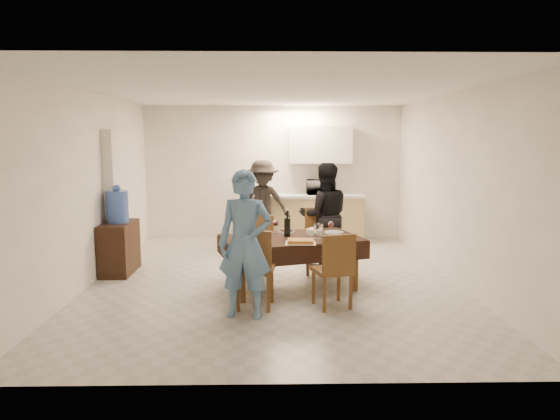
% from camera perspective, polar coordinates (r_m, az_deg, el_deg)
% --- Properties ---
extents(floor, '(5.00, 6.00, 0.02)m').
position_cam_1_polar(floor, '(7.07, -0.63, -8.00)').
color(floor, '#B7B6B1').
rests_on(floor, ground).
extents(ceiling, '(5.00, 6.00, 0.02)m').
position_cam_1_polar(ceiling, '(6.82, -0.66, 13.49)').
color(ceiling, white).
rests_on(ceiling, wall_back).
extents(wall_back, '(5.00, 0.02, 2.60)m').
position_cam_1_polar(wall_back, '(9.81, -0.78, 4.26)').
color(wall_back, white).
rests_on(wall_back, floor).
extents(wall_front, '(5.00, 0.02, 2.60)m').
position_cam_1_polar(wall_front, '(3.84, -0.30, -1.81)').
color(wall_front, white).
rests_on(wall_front, floor).
extents(wall_left, '(0.02, 6.00, 2.60)m').
position_cam_1_polar(wall_left, '(7.24, -20.85, 2.35)').
color(wall_left, white).
rests_on(wall_left, floor).
extents(wall_right, '(0.02, 6.00, 2.60)m').
position_cam_1_polar(wall_right, '(7.28, 19.46, 2.44)').
color(wall_right, white).
rests_on(wall_right, floor).
extents(stub_partition, '(0.15, 1.40, 2.10)m').
position_cam_1_polar(stub_partition, '(8.38, -17.50, 1.50)').
color(stub_partition, white).
rests_on(stub_partition, floor).
extents(kitchen_base_cabinet, '(2.20, 0.60, 0.86)m').
position_cam_1_polar(kitchen_base_cabinet, '(9.61, 2.82, -1.05)').
color(kitchen_base_cabinet, tan).
rests_on(kitchen_base_cabinet, floor).
extents(kitchen_worktop, '(2.24, 0.64, 0.05)m').
position_cam_1_polar(kitchen_worktop, '(9.55, 2.84, 1.64)').
color(kitchen_worktop, beige).
rests_on(kitchen_worktop, kitchen_base_cabinet).
extents(upper_cabinet, '(1.20, 0.34, 0.70)m').
position_cam_1_polar(upper_cabinet, '(9.65, 4.61, 7.44)').
color(upper_cabinet, white).
rests_on(upper_cabinet, wall_back).
extents(dining_table, '(1.98, 1.49, 0.69)m').
position_cam_1_polar(dining_table, '(6.55, 1.28, -3.40)').
color(dining_table, black).
rests_on(dining_table, floor).
extents(chair_near_left, '(0.48, 0.48, 0.51)m').
position_cam_1_polar(chair_near_left, '(5.75, -2.89, -5.82)').
color(chair_near_left, brown).
rests_on(chair_near_left, floor).
extents(chair_near_right, '(0.51, 0.52, 0.48)m').
position_cam_1_polar(chair_near_right, '(5.80, 6.09, -6.04)').
color(chair_near_right, brown).
rests_on(chair_near_right, floor).
extents(chair_far_left, '(0.46, 0.47, 0.46)m').
position_cam_1_polar(chair_far_left, '(7.23, -2.51, -3.42)').
color(chair_far_left, brown).
rests_on(chair_far_left, floor).
extents(chair_far_right, '(0.45, 0.45, 0.51)m').
position_cam_1_polar(chair_far_right, '(7.24, 4.63, -2.90)').
color(chair_far_right, brown).
rests_on(chair_far_right, floor).
extents(console, '(0.41, 0.81, 0.75)m').
position_cam_1_polar(console, '(7.72, -17.88, -4.12)').
color(console, black).
rests_on(console, floor).
extents(water_jug, '(0.31, 0.31, 0.47)m').
position_cam_1_polar(water_jug, '(7.62, -18.08, 0.37)').
color(water_jug, '#436BD3').
rests_on(water_jug, console).
extents(wine_bottle, '(0.09, 0.09, 0.35)m').
position_cam_1_polar(wine_bottle, '(6.56, 0.83, -1.56)').
color(wine_bottle, black).
rests_on(wine_bottle, dining_table).
extents(water_pitcher, '(0.12, 0.12, 0.19)m').
position_cam_1_polar(water_pitcher, '(6.50, 4.39, -2.39)').
color(water_pitcher, white).
rests_on(water_pitcher, dining_table).
extents(savoury_tart, '(0.39, 0.30, 0.05)m').
position_cam_1_polar(savoury_tart, '(6.17, 2.36, -3.60)').
color(savoury_tart, gold).
rests_on(savoury_tart, dining_table).
extents(salad_bowl, '(0.19, 0.19, 0.07)m').
position_cam_1_polar(salad_bowl, '(6.73, 3.77, -2.51)').
color(salad_bowl, white).
rests_on(salad_bowl, dining_table).
extents(mushroom_dish, '(0.19, 0.19, 0.03)m').
position_cam_1_polar(mushroom_dish, '(6.81, 0.77, -2.53)').
color(mushroom_dish, white).
rests_on(mushroom_dish, dining_table).
extents(wine_glass_a, '(0.09, 0.09, 0.21)m').
position_cam_1_polar(wine_glass_a, '(6.28, -3.64, -2.66)').
color(wine_glass_a, white).
rests_on(wine_glass_a, dining_table).
extents(wine_glass_b, '(0.08, 0.08, 0.17)m').
position_cam_1_polar(wine_glass_b, '(6.82, 5.82, -1.97)').
color(wine_glass_b, white).
rests_on(wine_glass_b, dining_table).
extents(wine_glass_c, '(0.09, 0.09, 0.19)m').
position_cam_1_polar(wine_glass_c, '(6.82, -0.50, -1.84)').
color(wine_glass_c, white).
rests_on(wine_glass_c, dining_table).
extents(plate_near_left, '(0.24, 0.24, 0.01)m').
position_cam_1_polar(plate_near_left, '(6.25, -4.12, -3.61)').
color(plate_near_left, white).
rests_on(plate_near_left, dining_table).
extents(plate_near_right, '(0.25, 0.25, 0.01)m').
position_cam_1_polar(plate_near_right, '(6.30, 6.86, -3.55)').
color(plate_near_right, white).
rests_on(plate_near_right, dining_table).
extents(plate_far_left, '(0.26, 0.26, 0.02)m').
position_cam_1_polar(plate_far_left, '(6.84, -3.85, -2.59)').
color(plate_far_left, white).
rests_on(plate_far_left, dining_table).
extents(plate_far_right, '(0.26, 0.26, 0.02)m').
position_cam_1_polar(plate_far_right, '(6.89, 6.18, -2.54)').
color(plate_far_right, white).
rests_on(plate_far_right, dining_table).
extents(microwave, '(0.50, 0.34, 0.28)m').
position_cam_1_polar(microwave, '(9.56, 4.61, 2.62)').
color(microwave, white).
rests_on(microwave, kitchen_worktop).
extents(person_near, '(0.65, 0.48, 1.64)m').
position_cam_1_polar(person_near, '(5.49, -4.02, -3.90)').
color(person_near, '#5B89B9').
rests_on(person_near, floor).
extents(person_far, '(0.82, 0.66, 1.61)m').
position_cam_1_polar(person_far, '(7.60, 5.11, -0.67)').
color(person_far, black).
rests_on(person_far, floor).
extents(person_kitchen, '(1.02, 0.59, 1.58)m').
position_cam_1_polar(person_kitchen, '(9.09, -2.01, 0.73)').
color(person_kitchen, black).
rests_on(person_kitchen, floor).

